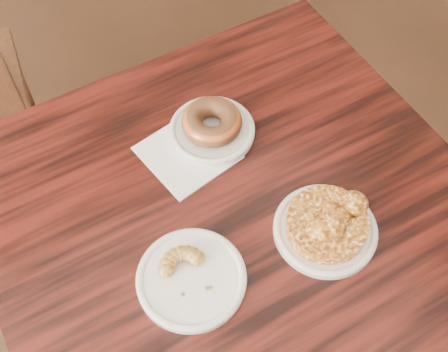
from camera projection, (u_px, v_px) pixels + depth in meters
room_walls at (225, 95)px, 0.21m from camera, size 5.02×5.02×2.80m
cafe_table at (237, 301)px, 1.24m from camera, size 0.84×0.84×0.75m
napkin at (188, 153)px, 1.00m from camera, size 0.16×0.16×0.00m
plate_donut at (212, 131)px, 1.01m from camera, size 0.15×0.15×0.01m
plate_cruller at (191, 279)px, 0.86m from camera, size 0.17×0.17×0.01m
plate_fritter at (325, 230)px, 0.90m from camera, size 0.17×0.17×0.01m
glazed_donut at (212, 122)px, 0.99m from camera, size 0.11×0.11×0.04m
apple_fritter at (328, 222)px, 0.88m from camera, size 0.17×0.17×0.04m
cruller_fragment at (191, 274)px, 0.84m from camera, size 0.09×0.09×0.02m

